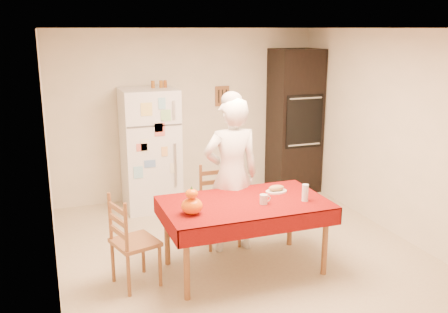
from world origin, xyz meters
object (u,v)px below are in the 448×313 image
wine_glass (305,193)px  bread_plate (276,191)px  dining_table (245,208)px  chair_far (218,202)px  pumpkin_lower (192,206)px  seated_woman (231,175)px  coffee_mug (264,199)px  refrigerator (150,149)px  chair_left (129,238)px  oven_cabinet (295,121)px

wine_glass → bread_plate: wine_glass is taller
dining_table → chair_far: chair_far is taller
chair_far → pumpkin_lower: size_ratio=4.50×
seated_woman → coffee_mug: seated_woman is taller
refrigerator → bread_plate: refrigerator is taller
dining_table → coffee_mug: 0.24m
seated_woman → wine_glass: 0.90m
dining_table → wine_glass: wine_glass is taller
chair_far → chair_left: same height
oven_cabinet → pumpkin_lower: (-2.37, -2.42, -0.26)m
oven_cabinet → bread_plate: (-1.32, -2.11, -0.33)m
dining_table → pumpkin_lower: 0.65m
dining_table → bread_plate: 0.47m
pumpkin_lower → refrigerator: bearing=87.9°
dining_table → chair_left: chair_left is taller
bread_plate → refrigerator: bearing=115.0°
bread_plate → dining_table: bearing=-159.6°
oven_cabinet → wine_glass: (-1.16, -2.46, -0.25)m
refrigerator → chair_left: refrigerator is taller
refrigerator → coffee_mug: (0.67, -2.35, -0.04)m
wine_glass → bread_plate: (-0.16, 0.35, -0.08)m
chair_far → seated_woman: bearing=-71.5°
coffee_mug → dining_table: bearing=139.2°
pumpkin_lower → seated_woman: bearing=45.5°
refrigerator → dining_table: 2.29m
seated_woman → bread_plate: size_ratio=7.42×
dining_table → wine_glass: bearing=-17.6°
coffee_mug → bread_plate: size_ratio=0.42×
pumpkin_lower → wine_glass: size_ratio=1.20×
dining_table → wine_glass: (0.60, -0.19, 0.16)m
refrigerator → chair_left: bearing=-107.3°
coffee_mug → bread_plate: coffee_mug is taller
coffee_mug → pumpkin_lower: pumpkin_lower is taller
refrigerator → dining_table: (0.52, -2.22, -0.16)m
oven_cabinet → dining_table: oven_cabinet is taller
refrigerator → oven_cabinet: 2.29m
refrigerator → oven_cabinet: bearing=1.2°
refrigerator → bread_plate: size_ratio=7.08×
seated_woman → dining_table: bearing=86.8°
chair_far → bread_plate: 0.80m
oven_cabinet → chair_left: (-2.95, -2.21, -0.59)m
wine_glass → dining_table: bearing=162.4°
oven_cabinet → refrigerator: bearing=-178.8°
refrigerator → pumpkin_lower: (-0.09, -2.37, -0.01)m
dining_table → chair_far: (-0.02, 0.76, -0.18)m
oven_cabinet → coffee_mug: size_ratio=22.00×
seated_woman → coffee_mug: size_ratio=17.80×
bread_plate → wine_glass: bearing=-65.9°
refrigerator → bread_plate: 2.27m
seated_woman → coffee_mug: bearing=101.2°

